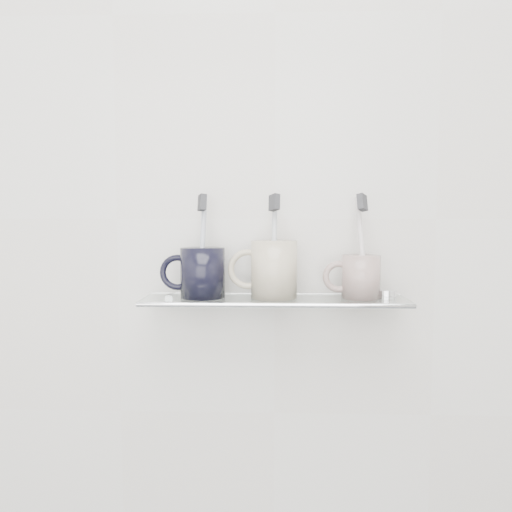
{
  "coord_description": "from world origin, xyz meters",
  "views": [
    {
      "loc": [
        -0.0,
        0.1,
        1.25
      ],
      "look_at": [
        -0.04,
        1.04,
        1.18
      ],
      "focal_mm": 35.0,
      "sensor_mm": 36.0,
      "label": 1
    }
  ],
  "objects_px": {
    "shelf_glass": "(275,300)",
    "mug_center": "(274,269)",
    "mug_right": "(361,277)",
    "mug_left": "(203,273)"
  },
  "relations": [
    {
      "from": "mug_center",
      "to": "mug_right",
      "type": "xyz_separation_m",
      "value": [
        0.16,
        0.0,
        -0.01
      ]
    },
    {
      "from": "mug_left",
      "to": "mug_right",
      "type": "height_order",
      "value": "mug_left"
    },
    {
      "from": "shelf_glass",
      "to": "mug_right",
      "type": "bearing_deg",
      "value": 1.75
    },
    {
      "from": "shelf_glass",
      "to": "mug_left",
      "type": "bearing_deg",
      "value": 177.92
    },
    {
      "from": "shelf_glass",
      "to": "mug_right",
      "type": "distance_m",
      "value": 0.17
    },
    {
      "from": "mug_right",
      "to": "mug_left",
      "type": "bearing_deg",
      "value": 179.91
    },
    {
      "from": "shelf_glass",
      "to": "mug_left",
      "type": "xyz_separation_m",
      "value": [
        -0.14,
        0.0,
        0.05
      ]
    },
    {
      "from": "mug_right",
      "to": "mug_center",
      "type": "bearing_deg",
      "value": 179.91
    },
    {
      "from": "mug_left",
      "to": "mug_center",
      "type": "height_order",
      "value": "mug_center"
    },
    {
      "from": "shelf_glass",
      "to": "mug_center",
      "type": "height_order",
      "value": "mug_center"
    }
  ]
}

